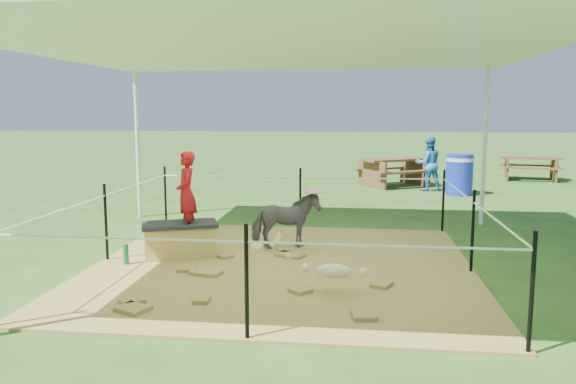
# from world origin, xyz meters

# --- Properties ---
(ground) EXTENTS (90.00, 90.00, 0.00)m
(ground) POSITION_xyz_m (0.00, 0.00, 0.00)
(ground) COLOR #2D5919
(ground) RESTS_ON ground
(hay_patch) EXTENTS (4.60, 4.60, 0.03)m
(hay_patch) POSITION_xyz_m (0.00, 0.00, 0.01)
(hay_patch) COLOR brown
(hay_patch) RESTS_ON ground
(canopy_tent) EXTENTS (6.30, 6.30, 2.90)m
(canopy_tent) POSITION_xyz_m (0.00, 0.00, 2.69)
(canopy_tent) COLOR silver
(canopy_tent) RESTS_ON ground
(rope_fence) EXTENTS (4.54, 4.54, 1.00)m
(rope_fence) POSITION_xyz_m (0.00, -0.00, 0.64)
(rope_fence) COLOR black
(rope_fence) RESTS_ON ground
(straw_bale) EXTENTS (0.99, 0.74, 0.40)m
(straw_bale) POSITION_xyz_m (-1.37, 0.25, 0.23)
(straw_bale) COLOR #B59441
(straw_bale) RESTS_ON hay_patch
(dark_cloth) EXTENTS (1.07, 0.81, 0.05)m
(dark_cloth) POSITION_xyz_m (-1.37, 0.25, 0.45)
(dark_cloth) COLOR black
(dark_cloth) RESTS_ON straw_bale
(woman) EXTENTS (0.38, 0.46, 1.07)m
(woman) POSITION_xyz_m (-1.27, 0.25, 0.96)
(woman) COLOR #B31117
(woman) RESTS_ON straw_bale
(green_bottle) EXTENTS (0.09, 0.09, 0.25)m
(green_bottle) POSITION_xyz_m (-1.92, -0.20, 0.15)
(green_bottle) COLOR #17682C
(green_bottle) RESTS_ON hay_patch
(pony) EXTENTS (1.00, 0.74, 0.77)m
(pony) POSITION_xyz_m (-0.06, 0.84, 0.42)
(pony) COLOR #535358
(pony) RESTS_ON hay_patch
(pink_hat) EXTENTS (0.24, 0.24, 0.11)m
(pink_hat) POSITION_xyz_m (-0.06, 0.84, 0.86)
(pink_hat) COLOR #FF93C5
(pink_hat) RESTS_ON pony
(foal) EXTENTS (1.01, 0.63, 0.53)m
(foal) POSITION_xyz_m (0.67, -1.00, 0.30)
(foal) COLOR beige
(foal) RESTS_ON hay_patch
(trash_barrel) EXTENTS (0.77, 0.77, 0.93)m
(trash_barrel) POSITION_xyz_m (3.24, 6.45, 0.47)
(trash_barrel) COLOR #192EBC
(trash_barrel) RESTS_ON ground
(picnic_table_near) EXTENTS (2.09, 1.95, 0.71)m
(picnic_table_near) POSITION_xyz_m (1.85, 7.80, 0.35)
(picnic_table_near) COLOR brown
(picnic_table_near) RESTS_ON ground
(picnic_table_far) EXTENTS (1.74, 1.40, 0.65)m
(picnic_table_far) POSITION_xyz_m (5.69, 9.53, 0.32)
(picnic_table_far) COLOR #56341D
(picnic_table_far) RESTS_ON ground
(distant_person) EXTENTS (0.73, 0.63, 1.30)m
(distant_person) POSITION_xyz_m (2.61, 7.06, 0.65)
(distant_person) COLOR #3383C1
(distant_person) RESTS_ON ground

